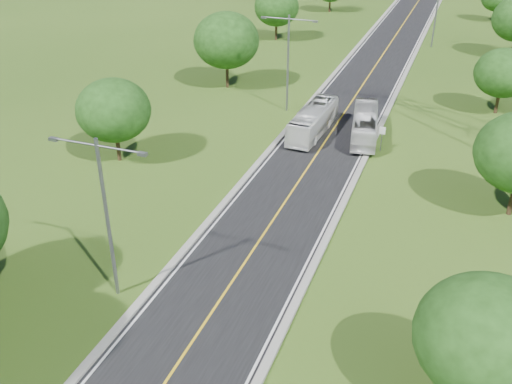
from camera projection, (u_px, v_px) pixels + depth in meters
ground at (368, 77)px, 71.65m from camera, size 260.00×260.00×0.00m
road at (377, 64)px, 76.57m from camera, size 8.00×150.00×0.06m
curb_left at (346, 60)px, 77.84m from camera, size 0.50×150.00×0.22m
curb_right at (409, 67)px, 75.23m from camera, size 0.50×150.00×0.22m
speed_limit_sign at (382, 135)px, 51.18m from camera, size 0.55×0.09×2.40m
streetlight_near_left at (106, 207)px, 31.16m from camera, size 5.90×0.25×10.00m
streetlight_mid_left at (288, 55)px, 58.31m from camera, size 5.90×0.25×10.00m
streetlight_far_right at (437, 6)px, 81.77m from camera, size 5.90×0.25×10.00m
tree_lb at (114, 110)px, 48.01m from camera, size 6.30×6.30×7.33m
tree_lc at (226, 40)px, 65.36m from camera, size 7.56×7.56×8.79m
tree_ld at (277, 7)px, 86.01m from camera, size 6.72×6.72×7.82m
tree_ra at (488, 339)px, 24.00m from camera, size 6.30×6.30×7.33m
tree_rc at (504, 73)px, 58.40m from camera, size 5.88×5.88×6.84m
bus_outbound at (365, 125)px, 53.89m from camera, size 3.71×9.69×2.63m
bus_inbound at (313, 120)px, 54.71m from camera, size 2.68×9.82×2.71m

